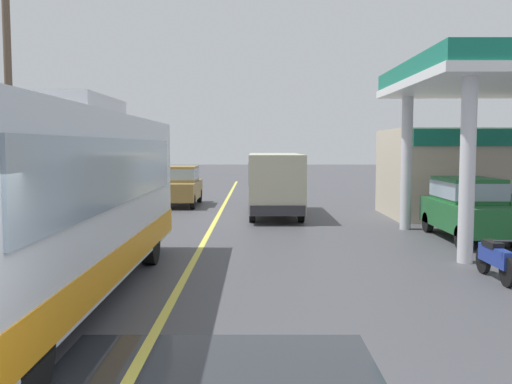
% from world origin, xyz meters
% --- Properties ---
extents(ground, '(120.00, 120.00, 0.00)m').
position_xyz_m(ground, '(0.00, 20.00, 0.00)').
color(ground, '#424247').
extents(lane_divider_stripe, '(0.16, 50.00, 0.01)m').
position_xyz_m(lane_divider_stripe, '(0.00, 15.00, 0.00)').
color(lane_divider_stripe, '#D8CC4C').
rests_on(lane_divider_stripe, ground).
extents(wet_puddle_patch, '(4.06, 3.29, 0.01)m').
position_xyz_m(wet_puddle_patch, '(0.99, 2.22, 0.00)').
color(wet_puddle_patch, '#26282D').
rests_on(wet_puddle_patch, ground).
extents(coach_bus_main, '(2.60, 11.04, 3.69)m').
position_xyz_m(coach_bus_main, '(-2.07, 5.56, 1.72)').
color(coach_bus_main, silver).
rests_on(coach_bus_main, ground).
extents(gas_station_roadside, '(9.10, 11.95, 5.10)m').
position_xyz_m(gas_station_roadside, '(10.15, 15.94, 2.63)').
color(gas_station_roadside, '#147259').
rests_on(gas_station_roadside, ground).
extents(car_at_pump, '(1.70, 4.20, 1.82)m').
position_xyz_m(car_at_pump, '(7.76, 12.41, 1.01)').
color(car_at_pump, '#1E602D').
rests_on(car_at_pump, ground).
extents(minibus_opposing_lane, '(2.04, 6.13, 2.44)m').
position_xyz_m(minibus_opposing_lane, '(2.25, 18.19, 1.47)').
color(minibus_opposing_lane, '#BFB799').
rests_on(minibus_opposing_lane, ground).
extents(motorcycle_parked_forecourt, '(0.55, 1.80, 0.92)m').
position_xyz_m(motorcycle_parked_forecourt, '(6.43, 7.31, 0.44)').
color(motorcycle_parked_forecourt, black).
rests_on(motorcycle_parked_forecourt, ground).
extents(pedestrian_near_pump, '(0.55, 0.22, 1.66)m').
position_xyz_m(pedestrian_near_pump, '(8.20, 13.46, 0.93)').
color(pedestrian_near_pump, '#33333F').
rests_on(pedestrian_near_pump, ground).
extents(car_trailing_behind_bus, '(1.70, 4.20, 1.82)m').
position_xyz_m(car_trailing_behind_bus, '(-2.02, 22.05, 1.01)').
color(car_trailing_behind_bus, olive).
rests_on(car_trailing_behind_bus, ground).
extents(utility_pole_roadside, '(1.80, 0.24, 8.47)m').
position_xyz_m(utility_pole_roadside, '(-6.30, 13.85, 4.42)').
color(utility_pole_roadside, brown).
rests_on(utility_pole_roadside, ground).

